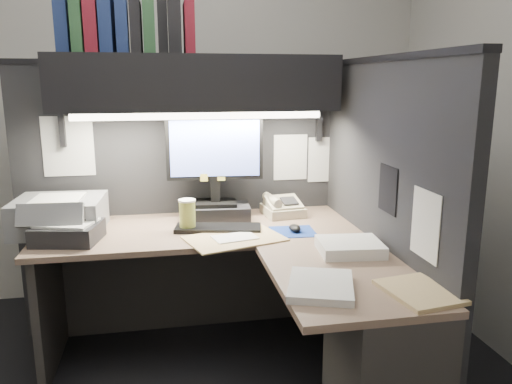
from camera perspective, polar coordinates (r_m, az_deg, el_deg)
wall_back at (r=3.57m, az=-9.62°, el=9.82°), size 3.50×0.04×2.70m
wall_front at (r=0.59m, az=-2.76°, el=-3.50°), size 3.50×0.04×2.70m
partition_back at (r=3.08m, az=-8.44°, el=-0.92°), size 1.90×0.06×1.60m
partition_right at (r=2.58m, az=13.97°, el=-3.82°), size 0.06×1.50×1.60m
desk at (r=2.38m, az=2.76°, el=-14.18°), size 1.70×1.53×0.73m
overhead_shelf at (r=2.82m, az=-6.77°, el=12.26°), size 1.55×0.34×0.30m
task_light_tube at (r=2.69m, az=-6.46°, el=8.62°), size 1.32×0.04×0.04m
monitor at (r=2.87m, az=-4.69°, el=1.55°), size 0.55×0.27×0.59m
keyboard at (r=2.68m, az=-4.35°, el=-4.14°), size 0.48×0.24×0.02m
mousepad at (r=2.65m, az=4.24°, el=-4.54°), size 0.24×0.22×0.00m
mouse at (r=2.65m, az=4.46°, el=-4.11°), size 0.06×0.10×0.04m
telephone at (r=2.97m, az=3.10°, el=-1.83°), size 0.24×0.25×0.09m
coffee_cup at (r=2.68m, az=-7.85°, el=-2.74°), size 0.09×0.09×0.16m
printer at (r=2.84m, az=-21.51°, el=-2.45°), size 0.47×0.41×0.18m
notebook_stack at (r=2.65m, az=-20.70°, el=-4.37°), size 0.35×0.31×0.09m
open_folder at (r=2.53m, az=-2.45°, el=-5.34°), size 0.54×0.43×0.01m
paper_stack_a at (r=2.37m, az=10.69°, el=-6.19°), size 0.31×0.27×0.05m
paper_stack_b at (r=1.96m, az=7.42°, el=-10.58°), size 0.33×0.36×0.03m
manila_stack at (r=2.01m, az=18.14°, el=-10.79°), size 0.27×0.32×0.02m
binder_row at (r=2.83m, az=-14.73°, el=17.94°), size 0.70×0.26×0.31m
pinned_papers at (r=2.71m, az=0.04°, el=2.86°), size 1.76×1.31×0.51m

